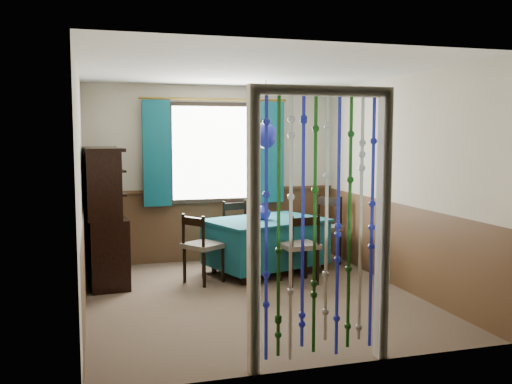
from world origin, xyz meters
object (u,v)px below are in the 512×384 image
object	(u,v)px
sideboard	(104,235)
bowl_shelf	(108,189)
chair_far	(240,231)
vase_sideboard	(108,205)
chair_left	(202,246)
vase_table	(263,212)
chair_right	(322,228)
chair_near	(300,246)
dining_table	(266,241)
pendant_lamp	(266,135)

from	to	relation	value
sideboard	bowl_shelf	size ratio (longest dim) A/B	6.96
chair_far	vase_sideboard	size ratio (longest dim) A/B	4.60
chair_far	sideboard	world-z (taller)	sideboard
chair_left	vase_table	xyz separation A→B (m)	(0.86, 0.28, 0.35)
chair_left	chair_right	world-z (taller)	chair_right
vase_table	vase_sideboard	size ratio (longest dim) A/B	1.03
chair_left	vase_table	bearing A→B (deg)	74.20
chair_right	sideboard	xyz separation A→B (m)	(-2.94, -0.09, 0.07)
chair_near	chair_left	xyz separation A→B (m)	(-1.14, 0.36, -0.00)
dining_table	chair_near	size ratio (longest dim) A/B	2.00
dining_table	chair_right	world-z (taller)	chair_right
chair_left	vase_sideboard	distance (m)	1.35
chair_far	chair_right	distance (m)	1.14
chair_near	sideboard	size ratio (longest dim) A/B	0.52
chair_near	pendant_lamp	xyz separation A→B (m)	(-0.24, 0.65, 1.34)
bowl_shelf	vase_table	bearing A→B (deg)	1.05
chair_far	chair_left	distance (m)	1.11
pendant_lamp	vase_table	size ratio (longest dim) A/B	4.42
dining_table	bowl_shelf	world-z (taller)	bowl_shelf
chair_near	bowl_shelf	bearing A→B (deg)	160.14
chair_far	chair_left	bearing A→B (deg)	33.48
dining_table	bowl_shelf	xyz separation A→B (m)	(-1.98, -0.04, 0.75)
sideboard	bowl_shelf	distance (m)	0.62
chair_right	vase_table	bearing A→B (deg)	76.76
chair_near	vase_sideboard	bearing A→B (deg)	150.53
vase_table	chair_left	bearing A→B (deg)	-162.21
chair_far	vase_sideboard	world-z (taller)	vase_sideboard
bowl_shelf	dining_table	bearing A→B (deg)	1.18
chair_near	pendant_lamp	bearing A→B (deg)	105.53
sideboard	chair_right	bearing A→B (deg)	-2.92
chair_right	chair_left	bearing A→B (deg)	78.23
chair_right	vase_table	world-z (taller)	chair_right
pendant_lamp	vase_sideboard	world-z (taller)	pendant_lamp
chair_right	bowl_shelf	distance (m)	2.97
chair_far	pendant_lamp	distance (m)	1.47
chair_left	sideboard	xyz separation A→B (m)	(-1.14, 0.43, 0.12)
chair_near	vase_sideboard	size ratio (longest dim) A/B	4.51
chair_left	vase_sideboard	bearing A→B (deg)	-155.09
chair_left	bowl_shelf	size ratio (longest dim) A/B	3.59
bowl_shelf	chair_right	bearing A→B (deg)	5.60
chair_left	pendant_lamp	distance (m)	1.64
chair_near	bowl_shelf	xyz separation A→B (m)	(-2.22, 0.60, 0.70)
vase_table	pendant_lamp	bearing A→B (deg)	7.16
chair_left	vase_table	size ratio (longest dim) A/B	4.35
vase_table	bowl_shelf	size ratio (longest dim) A/B	0.83
chair_far	chair_right	size ratio (longest dim) A/B	0.92
dining_table	chair_left	xyz separation A→B (m)	(-0.90, -0.28, 0.04)
pendant_lamp	chair_far	bearing A→B (deg)	108.30
chair_left	vase_table	world-z (taller)	vase_table
chair_far	chair_near	bearing A→B (deg)	92.32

